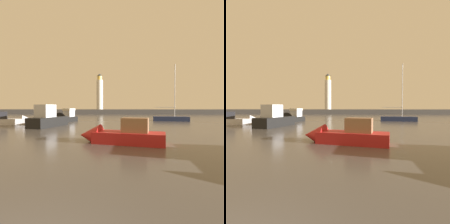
{
  "view_description": "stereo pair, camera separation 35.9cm",
  "coord_description": "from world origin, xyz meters",
  "views": [
    {
      "loc": [
        1.71,
        -1.89,
        2.56
      ],
      "look_at": [
        1.21,
        18.28,
        1.96
      ],
      "focal_mm": 28.69,
      "sensor_mm": 36.0,
      "label": 1
    },
    {
      "loc": [
        2.07,
        -1.88,
        2.56
      ],
      "look_at": [
        1.21,
        18.28,
        1.96
      ],
      "focal_mm": 28.69,
      "sensor_mm": 36.0,
      "label": 2
    }
  ],
  "objects": [
    {
      "name": "ground_plane",
      "position": [
        0.0,
        30.26,
        0.0
      ],
      "size": [
        220.0,
        220.0,
        0.0
      ],
      "primitive_type": "plane",
      "color": "#4C4742"
    },
    {
      "name": "breakwater",
      "position": [
        0.0,
        60.51,
        0.82
      ],
      "size": [
        93.47,
        4.15,
        1.63
      ],
      "primitive_type": "cube",
      "color": "#423F3D",
      "rests_on": "ground_plane"
    },
    {
      "name": "lighthouse",
      "position": [
        -4.14,
        60.51,
        7.52
      ],
      "size": [
        2.21,
        2.21,
        12.43
      ],
      "color": "silver",
      "rests_on": "breakwater"
    },
    {
      "name": "motorboat_0",
      "position": [
        -7.01,
        27.82,
        0.69
      ],
      "size": [
        3.29,
        6.1,
        2.69
      ],
      "color": "black",
      "rests_on": "ground_plane"
    },
    {
      "name": "motorboat_2",
      "position": [
        1.68,
        10.73,
        0.54
      ],
      "size": [
        6.37,
        3.2,
        2.2
      ],
      "color": "#B21E1E",
      "rests_on": "ground_plane"
    },
    {
      "name": "motorboat_3",
      "position": [
        -13.18,
        23.61,
        0.57
      ],
      "size": [
        6.15,
        4.43,
        2.31
      ],
      "color": "silver",
      "rests_on": "ground_plane"
    },
    {
      "name": "motorboat_4",
      "position": [
        -6.82,
        21.81,
        0.91
      ],
      "size": [
        4.1,
        7.61,
        3.2
      ],
      "color": "black",
      "rests_on": "ground_plane"
    },
    {
      "name": "sailboat_moored",
      "position": [
        11.49,
        30.36,
        0.51
      ],
      "size": [
        6.33,
        2.47,
        10.13
      ],
      "color": "#1E284C",
      "rests_on": "ground_plane"
    }
  ]
}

